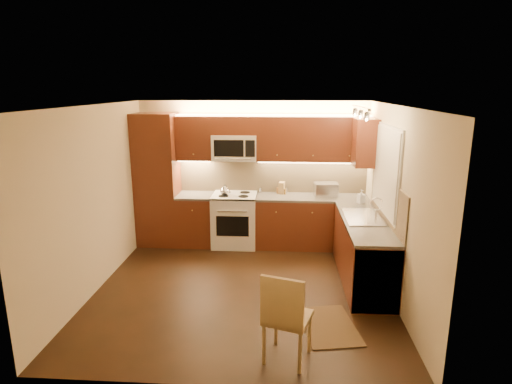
# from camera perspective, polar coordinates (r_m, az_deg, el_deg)

# --- Properties ---
(floor) EXTENTS (4.00, 4.00, 0.01)m
(floor) POSITION_cam_1_polar(r_m,az_deg,el_deg) (6.06, -1.81, -12.81)
(floor) COLOR black
(floor) RESTS_ON ground
(ceiling) EXTENTS (4.00, 4.00, 0.01)m
(ceiling) POSITION_cam_1_polar(r_m,az_deg,el_deg) (5.41, -2.02, 11.54)
(ceiling) COLOR beige
(ceiling) RESTS_ON ground
(wall_back) EXTENTS (4.00, 0.01, 2.50)m
(wall_back) POSITION_cam_1_polar(r_m,az_deg,el_deg) (7.55, -0.40, 2.67)
(wall_back) COLOR #C5B490
(wall_back) RESTS_ON ground
(wall_front) EXTENTS (4.00, 0.01, 2.50)m
(wall_front) POSITION_cam_1_polar(r_m,az_deg,el_deg) (3.73, -5.00, -9.44)
(wall_front) COLOR #C5B490
(wall_front) RESTS_ON ground
(wall_left) EXTENTS (0.01, 4.00, 2.50)m
(wall_left) POSITION_cam_1_polar(r_m,az_deg,el_deg) (6.13, -20.84, -0.91)
(wall_left) COLOR #C5B490
(wall_left) RESTS_ON ground
(wall_right) EXTENTS (0.01, 4.00, 2.50)m
(wall_right) POSITION_cam_1_polar(r_m,az_deg,el_deg) (5.76, 18.30, -1.61)
(wall_right) COLOR #C5B490
(wall_right) RESTS_ON ground
(pantry) EXTENTS (0.70, 0.60, 2.30)m
(pantry) POSITION_cam_1_polar(r_m,az_deg,el_deg) (7.58, -13.11, 1.58)
(pantry) COLOR #4F1F11
(pantry) RESTS_ON floor
(base_cab_back_left) EXTENTS (0.62, 0.60, 0.86)m
(base_cab_back_left) POSITION_cam_1_polar(r_m,az_deg,el_deg) (7.60, -8.04, -3.77)
(base_cab_back_left) COLOR #4F1F11
(base_cab_back_left) RESTS_ON floor
(counter_back_left) EXTENTS (0.62, 0.60, 0.04)m
(counter_back_left) POSITION_cam_1_polar(r_m,az_deg,el_deg) (7.48, -8.15, -0.49)
(counter_back_left) COLOR #383533
(counter_back_left) RESTS_ON base_cab_back_left
(base_cab_back_right) EXTENTS (1.92, 0.60, 0.86)m
(base_cab_back_right) POSITION_cam_1_polar(r_m,az_deg,el_deg) (7.46, 7.45, -4.10)
(base_cab_back_right) COLOR #4F1F11
(base_cab_back_right) RESTS_ON floor
(counter_back_right) EXTENTS (1.92, 0.60, 0.04)m
(counter_back_right) POSITION_cam_1_polar(r_m,az_deg,el_deg) (7.33, 7.56, -0.75)
(counter_back_right) COLOR #383533
(counter_back_right) RESTS_ON base_cab_back_right
(base_cab_right) EXTENTS (0.60, 2.00, 0.86)m
(base_cab_right) POSITION_cam_1_polar(r_m,az_deg,el_deg) (6.33, 14.19, -7.79)
(base_cab_right) COLOR #4F1F11
(base_cab_right) RESTS_ON floor
(counter_right) EXTENTS (0.60, 2.00, 0.04)m
(counter_right) POSITION_cam_1_polar(r_m,az_deg,el_deg) (6.18, 14.44, -3.90)
(counter_right) COLOR #383533
(counter_right) RESTS_ON base_cab_right
(dishwasher) EXTENTS (0.58, 0.60, 0.84)m
(dishwasher) POSITION_cam_1_polar(r_m,az_deg,el_deg) (5.69, 15.43, -10.38)
(dishwasher) COLOR silver
(dishwasher) RESTS_ON floor
(backsplash_back) EXTENTS (3.30, 0.02, 0.60)m
(backsplash_back) POSITION_cam_1_polar(r_m,az_deg,el_deg) (7.53, 2.25, 2.25)
(backsplash_back) COLOR tan
(backsplash_back) RESTS_ON wall_back
(backsplash_right) EXTENTS (0.02, 2.00, 0.60)m
(backsplash_right) POSITION_cam_1_polar(r_m,az_deg,el_deg) (6.15, 17.27, -1.07)
(backsplash_right) COLOR tan
(backsplash_right) RESTS_ON wall_right
(upper_cab_back_left) EXTENTS (0.62, 0.35, 0.75)m
(upper_cab_back_left) POSITION_cam_1_polar(r_m,az_deg,el_deg) (7.42, -8.22, 7.22)
(upper_cab_back_left) COLOR #4F1F11
(upper_cab_back_left) RESTS_ON wall_back
(upper_cab_back_right) EXTENTS (1.92, 0.35, 0.75)m
(upper_cab_back_right) POSITION_cam_1_polar(r_m,az_deg,el_deg) (7.27, 7.75, 7.10)
(upper_cab_back_right) COLOR #4F1F11
(upper_cab_back_right) RESTS_ON wall_back
(upper_cab_bridge) EXTENTS (0.76, 0.35, 0.31)m
(upper_cab_bridge) POSITION_cam_1_polar(r_m,az_deg,el_deg) (7.28, -2.90, 8.96)
(upper_cab_bridge) COLOR #4F1F11
(upper_cab_bridge) RESTS_ON wall_back
(upper_cab_right_corner) EXTENTS (0.35, 0.50, 0.75)m
(upper_cab_right_corner) POSITION_cam_1_polar(r_m,az_deg,el_deg) (6.95, 14.49, 6.48)
(upper_cab_right_corner) COLOR #4F1F11
(upper_cab_right_corner) RESTS_ON wall_right
(stove) EXTENTS (0.76, 0.65, 0.92)m
(stove) POSITION_cam_1_polar(r_m,az_deg,el_deg) (7.46, -2.88, -3.75)
(stove) COLOR silver
(stove) RESTS_ON floor
(microwave) EXTENTS (0.76, 0.38, 0.44)m
(microwave) POSITION_cam_1_polar(r_m,az_deg,el_deg) (7.31, -2.88, 6.02)
(microwave) COLOR silver
(microwave) RESTS_ON wall_back
(window_frame) EXTENTS (0.03, 1.44, 1.24)m
(window_frame) POSITION_cam_1_polar(r_m,az_deg,el_deg) (6.20, 17.18, 2.86)
(window_frame) COLOR silver
(window_frame) RESTS_ON wall_right
(window_blinds) EXTENTS (0.02, 1.36, 1.16)m
(window_blinds) POSITION_cam_1_polar(r_m,az_deg,el_deg) (6.20, 17.00, 2.87)
(window_blinds) COLOR silver
(window_blinds) RESTS_ON wall_right
(sink) EXTENTS (0.52, 0.86, 0.15)m
(sink) POSITION_cam_1_polar(r_m,az_deg,el_deg) (6.29, 14.25, -2.66)
(sink) COLOR silver
(sink) RESTS_ON counter_right
(faucet) EXTENTS (0.20, 0.04, 0.30)m
(faucet) POSITION_cam_1_polar(r_m,az_deg,el_deg) (6.30, 15.90, -2.02)
(faucet) COLOR silver
(faucet) RESTS_ON counter_right
(track_light_bar) EXTENTS (0.04, 1.20, 0.03)m
(track_light_bar) POSITION_cam_1_polar(r_m,az_deg,el_deg) (5.87, 13.92, 10.95)
(track_light_bar) COLOR silver
(track_light_bar) RESTS_ON ceiling
(kettle) EXTENTS (0.21, 0.21, 0.19)m
(kettle) POSITION_cam_1_polar(r_m,az_deg,el_deg) (7.26, -4.22, 0.29)
(kettle) COLOR silver
(kettle) RESTS_ON stove
(toaster_oven) EXTENTS (0.42, 0.33, 0.23)m
(toaster_oven) POSITION_cam_1_polar(r_m,az_deg,el_deg) (7.36, 9.37, 0.33)
(toaster_oven) COLOR silver
(toaster_oven) RESTS_ON counter_back_right
(knife_block) EXTENTS (0.12, 0.16, 0.21)m
(knife_block) POSITION_cam_1_polar(r_m,az_deg,el_deg) (7.45, 3.48, 0.56)
(knife_block) COLOR olive
(knife_block) RESTS_ON counter_back_right
(spice_jar_a) EXTENTS (0.04, 0.04, 0.09)m
(spice_jar_a) POSITION_cam_1_polar(r_m,az_deg,el_deg) (7.50, 0.61, 0.23)
(spice_jar_a) COLOR silver
(spice_jar_a) RESTS_ON counter_back_right
(spice_jar_b) EXTENTS (0.05, 0.05, 0.10)m
(spice_jar_b) POSITION_cam_1_polar(r_m,az_deg,el_deg) (7.47, 2.94, 0.20)
(spice_jar_b) COLOR olive
(spice_jar_b) RESTS_ON counter_back_right
(spice_jar_c) EXTENTS (0.04, 0.04, 0.10)m
(spice_jar_c) POSITION_cam_1_polar(r_m,az_deg,el_deg) (7.53, 4.13, 0.26)
(spice_jar_c) COLOR silver
(spice_jar_c) RESTS_ON counter_back_right
(spice_jar_d) EXTENTS (0.04, 0.04, 0.09)m
(spice_jar_d) POSITION_cam_1_polar(r_m,az_deg,el_deg) (7.42, 3.90, 0.05)
(spice_jar_d) COLOR olive
(spice_jar_d) RESTS_ON counter_back_right
(soap_bottle) EXTENTS (0.13, 0.13, 0.22)m
(soap_bottle) POSITION_cam_1_polar(r_m,az_deg,el_deg) (7.05, 13.98, -0.57)
(soap_bottle) COLOR silver
(soap_bottle) RESTS_ON counter_right
(rug) EXTENTS (0.75, 0.99, 0.01)m
(rug) POSITION_cam_1_polar(r_m,az_deg,el_deg) (5.27, 9.74, -17.34)
(rug) COLOR black
(rug) RESTS_ON floor
(dining_chair) EXTENTS (0.55, 0.55, 0.98)m
(dining_chair) POSITION_cam_1_polar(r_m,az_deg,el_deg) (4.46, 4.30, -16.21)
(dining_chair) COLOR olive
(dining_chair) RESTS_ON floor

